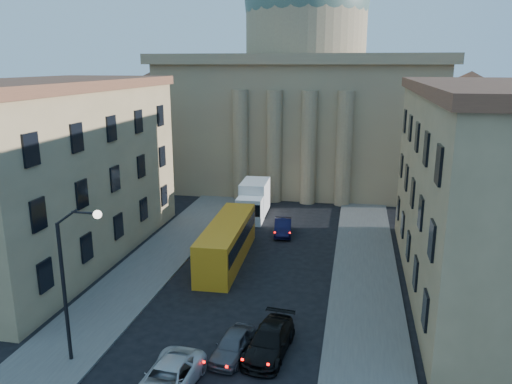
# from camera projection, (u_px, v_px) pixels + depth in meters

# --- Properties ---
(sidewalk_left) EXTENTS (5.00, 60.00, 0.15)m
(sidewalk_left) POSITION_uv_depth(u_px,v_px,m) (133.00, 283.00, 37.17)
(sidewalk_left) COLOR #56534F
(sidewalk_left) RESTS_ON ground
(sidewalk_right) EXTENTS (5.00, 60.00, 0.15)m
(sidewalk_right) POSITION_uv_depth(u_px,v_px,m) (366.00, 304.00, 33.90)
(sidewalk_right) COLOR #56534F
(sidewalk_right) RESTS_ON ground
(church) EXTENTS (68.02, 28.76, 36.60)m
(church) POSITION_uv_depth(u_px,v_px,m) (304.00, 94.00, 68.13)
(church) COLOR #866E53
(church) RESTS_ON ground
(building_left) EXTENTS (11.60, 26.60, 14.70)m
(building_left) POSITION_uv_depth(u_px,v_px,m) (52.00, 170.00, 40.75)
(building_left) COLOR tan
(building_left) RESTS_ON ground
(building_right) EXTENTS (11.60, 26.60, 14.70)m
(building_right) POSITION_uv_depth(u_px,v_px,m) (497.00, 191.00, 34.22)
(building_right) COLOR tan
(building_right) RESTS_ON ground
(street_lamp) EXTENTS (2.62, 0.44, 8.83)m
(street_lamp) POSITION_uv_depth(u_px,v_px,m) (71.00, 273.00, 26.08)
(street_lamp) COLOR black
(street_lamp) RESTS_ON ground
(car_left_mid) EXTENTS (2.76, 5.48, 1.49)m
(car_left_mid) POSITION_uv_depth(u_px,v_px,m) (167.00, 380.00, 24.63)
(car_left_mid) COLOR silver
(car_left_mid) RESTS_ON ground
(car_right_mid) EXTENTS (2.67, 5.42, 1.52)m
(car_right_mid) POSITION_uv_depth(u_px,v_px,m) (269.00, 341.00, 28.09)
(car_right_mid) COLOR black
(car_right_mid) RESTS_ON ground
(car_right_far) EXTENTS (2.16, 4.24, 1.38)m
(car_right_far) POSITION_uv_depth(u_px,v_px,m) (233.00, 345.00, 27.80)
(car_right_far) COLOR #49494E
(car_right_far) RESTS_ON ground
(car_right_distant) EXTENTS (2.11, 4.65, 1.48)m
(car_right_distant) POSITION_uv_depth(u_px,v_px,m) (283.00, 227.00, 47.74)
(car_right_distant) COLOR black
(car_right_distant) RESTS_ON ground
(city_bus) EXTENTS (3.17, 11.92, 3.33)m
(city_bus) POSITION_uv_depth(u_px,v_px,m) (227.00, 241.00, 40.99)
(city_bus) COLOR orange
(city_bus) RESTS_ON ground
(box_truck) EXTENTS (2.89, 6.83, 3.70)m
(box_truck) POSITION_uv_depth(u_px,v_px,m) (253.00, 201.00, 52.97)
(box_truck) COLOR white
(box_truck) RESTS_ON ground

